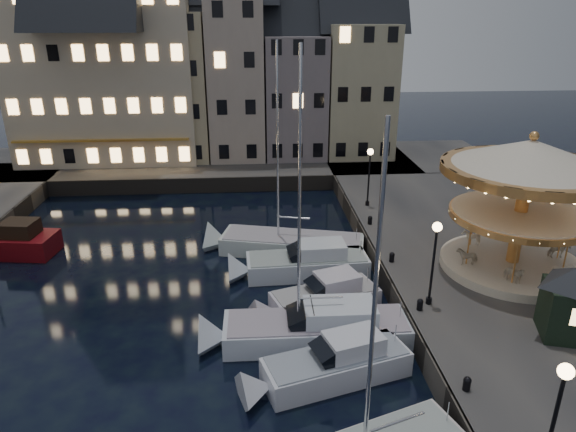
{
  "coord_description": "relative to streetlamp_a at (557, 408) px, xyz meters",
  "views": [
    {
      "loc": [
        -1.02,
        -19.62,
        14.13
      ],
      "look_at": [
        1.0,
        8.0,
        3.2
      ],
      "focal_mm": 32.0,
      "sensor_mm": 36.0,
      "label": 1
    }
  ],
  "objects": [
    {
      "name": "hotel_corner",
      "position": [
        -21.2,
        39.0,
        5.76
      ],
      "size": [
        17.6,
        9.0,
        16.8
      ],
      "color": "beige",
      "rests_on": "quay_north"
    },
    {
      "name": "townhouse_na",
      "position": [
        -26.7,
        39.0,
        3.76
      ],
      "size": [
        5.5,
        8.0,
        12.8
      ],
      "color": "gray",
      "rests_on": "quay_north"
    },
    {
      "name": "motorboat_f",
      "position": [
        -6.38,
        18.91,
        -3.49
      ],
      "size": [
        9.98,
        4.81,
        13.26
      ],
      "color": "silver",
      "rests_on": "ground"
    },
    {
      "name": "quaywall_n",
      "position": [
        -13.2,
        31.0,
        -3.37
      ],
      "size": [
        48.0,
        0.15,
        1.3
      ],
      "primitive_type": "cube",
      "color": "#47423A",
      "rests_on": "ground"
    },
    {
      "name": "streetlamp_a",
      "position": [
        0.0,
        0.0,
        0.0
      ],
      "size": [
        0.44,
        0.44,
        4.17
      ],
      "color": "black",
      "rests_on": "quay_east"
    },
    {
      "name": "quay_north",
      "position": [
        -15.2,
        37.0,
        -3.37
      ],
      "size": [
        44.0,
        12.0,
        1.3
      ],
      "primitive_type": "cube",
      "color": "#474442",
      "rests_on": "ground"
    },
    {
      "name": "motorboat_b",
      "position": [
        -5.36,
        6.45,
        -3.38
      ],
      "size": [
        7.13,
        3.82,
        2.15
      ],
      "color": "silver",
      "rests_on": "ground"
    },
    {
      "name": "townhouse_nd",
      "position": [
        -9.45,
        39.0,
        5.26
      ],
      "size": [
        5.5,
        8.0,
        15.8
      ],
      "color": "#B09D8D",
      "rests_on": "quay_north"
    },
    {
      "name": "bollard_c",
      "position": [
        -0.6,
        14.5,
        -2.41
      ],
      "size": [
        0.3,
        0.3,
        0.57
      ],
      "color": "black",
      "rests_on": "quay_east"
    },
    {
      "name": "townhouse_nc",
      "position": [
        -15.2,
        39.0,
        4.76
      ],
      "size": [
        6.82,
        8.0,
        14.8
      ],
      "color": "tan",
      "rests_on": "quay_north"
    },
    {
      "name": "streetlamp_b",
      "position": [
        0.0,
        10.0,
        0.0
      ],
      "size": [
        0.44,
        0.44,
        4.17
      ],
      "color": "black",
      "rests_on": "quay_east"
    },
    {
      "name": "bollard_d",
      "position": [
        -0.6,
        20.0,
        -2.41
      ],
      "size": [
        0.3,
        0.3,
        0.57
      ],
      "color": "black",
      "rests_on": "quay_east"
    },
    {
      "name": "townhouse_nb",
      "position": [
        -21.25,
        39.0,
        4.26
      ],
      "size": [
        6.16,
        8.0,
        13.8
      ],
      "color": "#7D6961",
      "rests_on": "quay_north"
    },
    {
      "name": "bollard_a",
      "position": [
        -0.6,
        4.0,
        -2.41
      ],
      "size": [
        0.3,
        0.3,
        0.57
      ],
      "color": "black",
      "rests_on": "quay_east"
    },
    {
      "name": "quay_east",
      "position": [
        6.8,
        15.0,
        -3.37
      ],
      "size": [
        16.0,
        56.0,
        1.3
      ],
      "primitive_type": "cube",
      "color": "#474442",
      "rests_on": "ground"
    },
    {
      "name": "ground",
      "position": [
        -7.2,
        9.0,
        -4.02
      ],
      "size": [
        160.0,
        160.0,
        0.0
      ],
      "primitive_type": "plane",
      "color": "black",
      "rests_on": "ground"
    },
    {
      "name": "motorboat_d",
      "position": [
        -5.09,
        11.71,
        -3.38
      ],
      "size": [
        6.5,
        3.86,
        2.15
      ],
      "color": "silver",
      "rests_on": "ground"
    },
    {
      "name": "ticket_kiosk",
      "position": [
        4.92,
        7.08,
        -0.53
      ],
      "size": [
        3.14,
        3.14,
        3.68
      ],
      "color": "black",
      "rests_on": "quay_east"
    },
    {
      "name": "motorboat_e",
      "position": [
        -5.58,
        15.8,
        -3.38
      ],
      "size": [
        8.05,
        2.65,
        2.15
      ],
      "color": "silver",
      "rests_on": "ground"
    },
    {
      "name": "carousel",
      "position": [
        5.63,
        13.2,
        2.22
      ],
      "size": [
        8.57,
        8.57,
        7.5
      ],
      "color": "beige",
      "rests_on": "quay_east"
    },
    {
      "name": "bollard_b",
      "position": [
        -0.6,
        9.5,
        -2.41
      ],
      "size": [
        0.3,
        0.3,
        0.57
      ],
      "color": "black",
      "rests_on": "quay_east"
    },
    {
      "name": "quaywall_e",
      "position": [
        -1.2,
        15.0,
        -3.37
      ],
      "size": [
        0.15,
        44.0,
        1.3
      ],
      "primitive_type": "cube",
      "color": "#47423A",
      "rests_on": "ground"
    },
    {
      "name": "red_fishing_boat",
      "position": [
        -24.04,
        19.98,
        -3.33
      ],
      "size": [
        7.26,
        3.35,
        5.8
      ],
      "color": "#660A11",
      "rests_on": "ground"
    },
    {
      "name": "motorboat_c",
      "position": [
        -5.84,
        9.19,
        -3.34
      ],
      "size": [
        9.58,
        2.6,
        12.76
      ],
      "color": "silver",
      "rests_on": "ground"
    },
    {
      "name": "streetlamp_c",
      "position": [
        0.0,
        23.5,
        0.0
      ],
      "size": [
        0.44,
        0.44,
        4.17
      ],
      "color": "black",
      "rests_on": "quay_east"
    },
    {
      "name": "townhouse_ne",
      "position": [
        -4.0,
        39.0,
        3.76
      ],
      "size": [
        6.16,
        8.0,
        12.8
      ],
      "color": "slate",
      "rests_on": "quay_north"
    },
    {
      "name": "townhouse_nf",
      "position": [
        2.05,
        39.0,
        4.26
      ],
      "size": [
        6.82,
        8.0,
        13.8
      ],
      "color": "tan",
      "rests_on": "quay_north"
    }
  ]
}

